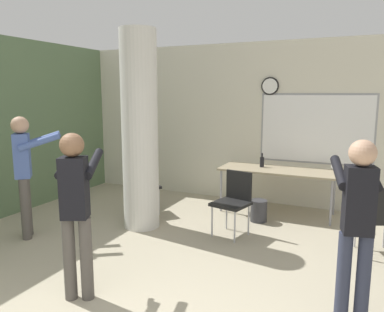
{
  "coord_description": "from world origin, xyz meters",
  "views": [
    {
      "loc": [
        1.6,
        -1.45,
        1.93
      ],
      "look_at": [
        -0.21,
        2.52,
        1.2
      ],
      "focal_mm": 35.0,
      "sensor_mm": 36.0,
      "label": 1
    }
  ],
  "objects_px": {
    "chair_mid_room": "(381,215)",
    "person_watching_back": "(25,167)",
    "chair_table_front": "(234,198)",
    "chair_near_pillar": "(140,183)",
    "person_playing_front": "(76,203)",
    "bottle_on_table": "(262,162)",
    "folding_table": "(278,172)",
    "person_playing_side": "(357,217)"
  },
  "relations": [
    {
      "from": "person_watching_back",
      "to": "person_playing_front",
      "type": "relative_size",
      "value": 1.03
    },
    {
      "from": "chair_mid_room",
      "to": "person_watching_back",
      "type": "distance_m",
      "value": 4.51
    },
    {
      "from": "chair_table_front",
      "to": "person_watching_back",
      "type": "height_order",
      "value": "person_watching_back"
    },
    {
      "from": "bottle_on_table",
      "to": "chair_near_pillar",
      "type": "relative_size",
      "value": 0.27
    },
    {
      "from": "person_watching_back",
      "to": "person_playing_front",
      "type": "distance_m",
      "value": 1.91
    },
    {
      "from": "folding_table",
      "to": "chair_table_front",
      "type": "xyz_separation_m",
      "value": [
        -0.34,
        -1.19,
        -0.17
      ]
    },
    {
      "from": "chair_table_front",
      "to": "folding_table",
      "type": "bearing_deg",
      "value": 73.95
    },
    {
      "from": "bottle_on_table",
      "to": "chair_mid_room",
      "type": "bearing_deg",
      "value": -35.09
    },
    {
      "from": "bottle_on_table",
      "to": "person_playing_side",
      "type": "relative_size",
      "value": 0.15
    },
    {
      "from": "chair_mid_room",
      "to": "chair_near_pillar",
      "type": "height_order",
      "value": "same"
    },
    {
      "from": "bottle_on_table",
      "to": "chair_table_front",
      "type": "distance_m",
      "value": 1.31
    },
    {
      "from": "chair_mid_room",
      "to": "person_watching_back",
      "type": "height_order",
      "value": "person_watching_back"
    },
    {
      "from": "person_playing_side",
      "to": "person_playing_front",
      "type": "bearing_deg",
      "value": -164.08
    },
    {
      "from": "chair_mid_room",
      "to": "person_playing_front",
      "type": "relative_size",
      "value": 0.55
    },
    {
      "from": "folding_table",
      "to": "chair_table_front",
      "type": "bearing_deg",
      "value": -106.05
    },
    {
      "from": "bottle_on_table",
      "to": "chair_mid_room",
      "type": "distance_m",
      "value": 2.15
    },
    {
      "from": "bottle_on_table",
      "to": "chair_mid_room",
      "type": "height_order",
      "value": "bottle_on_table"
    },
    {
      "from": "chair_near_pillar",
      "to": "bottle_on_table",
      "type": "bearing_deg",
      "value": 31.28
    },
    {
      "from": "folding_table",
      "to": "person_playing_front",
      "type": "height_order",
      "value": "person_playing_front"
    },
    {
      "from": "chair_near_pillar",
      "to": "person_playing_front",
      "type": "xyz_separation_m",
      "value": [
        0.84,
        -2.39,
        0.42
      ]
    },
    {
      "from": "folding_table",
      "to": "person_playing_side",
      "type": "xyz_separation_m",
      "value": [
        1.2,
        -2.68,
        0.25
      ]
    },
    {
      "from": "chair_table_front",
      "to": "person_watching_back",
      "type": "xyz_separation_m",
      "value": [
        -2.49,
        -1.24,
        0.45
      ]
    },
    {
      "from": "chair_table_front",
      "to": "chair_near_pillar",
      "type": "bearing_deg",
      "value": 171.97
    },
    {
      "from": "chair_near_pillar",
      "to": "chair_table_front",
      "type": "height_order",
      "value": "same"
    },
    {
      "from": "person_playing_side",
      "to": "person_playing_front",
      "type": "height_order",
      "value": "person_playing_front"
    },
    {
      "from": "chair_mid_room",
      "to": "person_playing_front",
      "type": "height_order",
      "value": "person_playing_front"
    },
    {
      "from": "folding_table",
      "to": "person_playing_front",
      "type": "xyz_separation_m",
      "value": [
        -1.16,
        -3.35,
        0.25
      ]
    },
    {
      "from": "folding_table",
      "to": "person_playing_front",
      "type": "bearing_deg",
      "value": -109.08
    },
    {
      "from": "folding_table",
      "to": "person_playing_side",
      "type": "height_order",
      "value": "person_playing_side"
    },
    {
      "from": "chair_mid_room",
      "to": "person_playing_front",
      "type": "xyz_separation_m",
      "value": [
        -2.62,
        -2.21,
        0.42
      ]
    },
    {
      "from": "bottle_on_table",
      "to": "person_playing_front",
      "type": "height_order",
      "value": "person_playing_front"
    },
    {
      "from": "person_watching_back",
      "to": "person_playing_front",
      "type": "height_order",
      "value": "person_watching_back"
    },
    {
      "from": "chair_table_front",
      "to": "person_watching_back",
      "type": "distance_m",
      "value": 2.82
    },
    {
      "from": "chair_near_pillar",
      "to": "person_watching_back",
      "type": "distance_m",
      "value": 1.75
    },
    {
      "from": "person_playing_side",
      "to": "person_watching_back",
      "type": "bearing_deg",
      "value": 176.51
    },
    {
      "from": "chair_near_pillar",
      "to": "person_watching_back",
      "type": "bearing_deg",
      "value": -119.67
    },
    {
      "from": "bottle_on_table",
      "to": "chair_table_front",
      "type": "relative_size",
      "value": 0.27
    },
    {
      "from": "person_watching_back",
      "to": "bottle_on_table",
      "type": "bearing_deg",
      "value": 44.55
    },
    {
      "from": "chair_mid_room",
      "to": "chair_table_front",
      "type": "bearing_deg",
      "value": -178.4
    },
    {
      "from": "chair_table_front",
      "to": "chair_mid_room",
      "type": "bearing_deg",
      "value": 1.6
    },
    {
      "from": "folding_table",
      "to": "bottle_on_table",
      "type": "distance_m",
      "value": 0.32
    },
    {
      "from": "chair_near_pillar",
      "to": "person_playing_front",
      "type": "bearing_deg",
      "value": -70.74
    }
  ]
}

